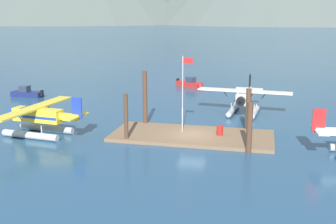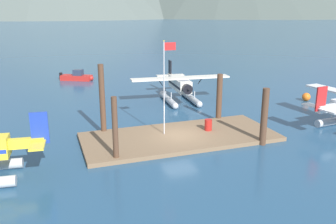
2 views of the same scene
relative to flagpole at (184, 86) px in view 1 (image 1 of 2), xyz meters
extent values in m
plane|color=navy|center=(0.93, -0.66, -4.62)|extent=(1200.00, 1200.00, 0.00)
cube|color=brown|center=(0.93, -0.66, -4.47)|extent=(14.64, 6.28, 0.30)
cylinder|color=#4C3323|center=(-4.49, -3.26, -2.46)|extent=(0.36, 0.36, 4.31)
cylinder|color=#4C3323|center=(6.15, -3.79, -2.53)|extent=(0.48, 0.48, 4.18)
cylinder|color=#4C3323|center=(-4.35, 2.28, -1.85)|extent=(0.43, 0.43, 5.54)
cylinder|color=#4C3323|center=(5.76, 2.43, -2.53)|extent=(0.49, 0.49, 4.18)
cylinder|color=silver|center=(-0.11, 0.00, -0.84)|extent=(0.08, 0.08, 6.96)
cube|color=red|center=(0.34, 0.00, 2.29)|extent=(0.90, 0.03, 0.56)
sphere|color=gold|center=(-0.11, 0.00, 2.69)|extent=(0.10, 0.10, 0.10)
cylinder|color=#AD1E19|center=(3.43, -0.36, -3.88)|extent=(0.58, 0.58, 0.88)
torus|color=#AD1E19|center=(3.43, -0.36, -3.88)|extent=(0.62, 0.62, 0.04)
cylinder|color=#B7BABF|center=(6.28, 9.88, -4.30)|extent=(1.15, 5.64, 0.64)
sphere|color=#B7BABF|center=(6.03, 7.09, -4.30)|extent=(0.64, 0.64, 0.64)
cylinder|color=#B7BABF|center=(3.79, 10.11, -4.30)|extent=(1.15, 5.64, 0.64)
sphere|color=#B7BABF|center=(3.54, 7.32, -4.30)|extent=(0.64, 0.64, 0.64)
cylinder|color=#B7BABF|center=(6.17, 8.69, -3.63)|extent=(0.10, 0.10, 0.70)
cylinder|color=#B7BABF|center=(6.39, 11.08, -3.63)|extent=(0.10, 0.10, 0.70)
cylinder|color=#B7BABF|center=(3.68, 8.91, -3.63)|extent=(0.10, 0.10, 0.70)
cylinder|color=#B7BABF|center=(3.90, 11.30, -3.63)|extent=(0.10, 0.10, 0.70)
cube|color=silver|center=(5.04, 9.99, -2.68)|extent=(1.67, 4.89, 1.20)
cube|color=black|center=(5.04, 9.99, -2.78)|extent=(1.68, 4.80, 0.24)
cube|color=#283347|center=(4.94, 8.92, -2.35)|extent=(1.15, 1.19, 0.56)
cube|color=silver|center=(5.01, 9.70, -2.01)|extent=(10.48, 2.34, 0.14)
cylinder|color=black|center=(7.20, 9.50, -2.34)|extent=(0.63, 0.14, 0.84)
cylinder|color=black|center=(2.82, 9.90, -2.34)|extent=(0.63, 0.14, 0.84)
cylinder|color=black|center=(4.79, 7.31, -2.68)|extent=(1.01, 0.68, 0.96)
cone|color=black|center=(4.75, 6.86, -2.68)|extent=(0.39, 0.38, 0.36)
cube|color=silver|center=(5.33, 13.23, -2.58)|extent=(0.64, 2.23, 0.56)
cube|color=black|center=(5.41, 14.13, -1.73)|extent=(0.21, 1.01, 1.90)
cube|color=silver|center=(5.40, 14.03, -2.48)|extent=(3.26, 1.09, 0.10)
cube|color=white|center=(12.35, -3.26, -2.58)|extent=(2.23, 0.67, 0.56)
cube|color=#B21E1E|center=(11.45, -3.35, -1.73)|extent=(1.01, 0.22, 1.90)
cube|color=white|center=(11.55, -3.34, -2.48)|extent=(1.13, 3.27, 0.10)
cylinder|color=#B7BABF|center=(-13.20, -4.41, -4.30)|extent=(5.64, 1.24, 0.64)
sphere|color=#B7BABF|center=(-15.98, -4.11, -4.30)|extent=(0.64, 0.64, 0.64)
cylinder|color=#B7BABF|center=(-12.93, -1.93, -4.30)|extent=(5.64, 1.24, 0.64)
sphere|color=#B7BABF|center=(-15.71, -1.62, -4.30)|extent=(0.64, 0.64, 0.64)
cylinder|color=#B7BABF|center=(-14.39, -4.28, -3.63)|extent=(0.10, 0.10, 0.70)
cylinder|color=#B7BABF|center=(-12.00, -4.54, -3.63)|extent=(0.10, 0.10, 0.70)
cylinder|color=#B7BABF|center=(-14.12, -1.80, -3.63)|extent=(0.10, 0.10, 0.70)
cylinder|color=#B7BABF|center=(-11.73, -2.05, -3.63)|extent=(0.10, 0.10, 0.70)
cube|color=yellow|center=(-13.06, -3.17, -2.68)|extent=(4.91, 1.75, 1.20)
cube|color=#1E389E|center=(-13.06, -3.17, -2.78)|extent=(4.81, 1.76, 0.24)
cube|color=#283347|center=(-14.14, -3.05, -2.35)|extent=(1.21, 1.17, 0.56)
cube|color=yellow|center=(-13.36, -3.14, -2.01)|extent=(2.51, 10.49, 0.14)
cylinder|color=#1E389E|center=(-13.60, -5.32, -2.34)|extent=(0.15, 0.63, 0.84)
cylinder|color=#1E389E|center=(-13.12, -0.95, -2.34)|extent=(0.15, 0.63, 0.84)
cylinder|color=#1E389E|center=(-15.75, -2.88, -2.68)|extent=(0.70, 1.02, 0.96)
cone|color=black|center=(-16.19, -2.83, -2.68)|extent=(0.39, 0.40, 0.36)
cube|color=yellow|center=(-9.83, -3.52, -2.58)|extent=(2.23, 0.67, 0.56)
cube|color=#1E389E|center=(-8.94, -3.61, -1.73)|extent=(1.01, 0.23, 1.90)
cube|color=yellow|center=(-9.04, -3.60, -2.48)|extent=(1.14, 3.27, 0.10)
cube|color=navy|center=(-24.10, 13.02, -4.27)|extent=(4.24, 1.63, 0.70)
sphere|color=navy|center=(-26.20, 13.08, -4.27)|extent=(0.70, 0.70, 0.70)
cube|color=#283347|center=(-24.40, 13.03, -3.52)|extent=(1.23, 1.14, 0.80)
cube|color=black|center=(-21.82, 12.95, -4.02)|extent=(0.33, 0.37, 0.80)
cube|color=#B2231E|center=(-4.14, 25.93, -4.27)|extent=(4.41, 3.31, 0.70)
sphere|color=#B2231E|center=(-2.29, 24.94, -4.27)|extent=(0.70, 0.70, 0.70)
cube|color=#283347|center=(-3.88, 25.79, -3.52)|extent=(1.58, 1.54, 0.80)
cube|color=black|center=(-6.15, 27.01, -4.02)|extent=(0.45, 0.47, 0.80)
camera|label=1|loc=(7.12, -37.08, 6.56)|focal=44.97mm
camera|label=2|loc=(-8.45, -24.57, 4.86)|focal=38.35mm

